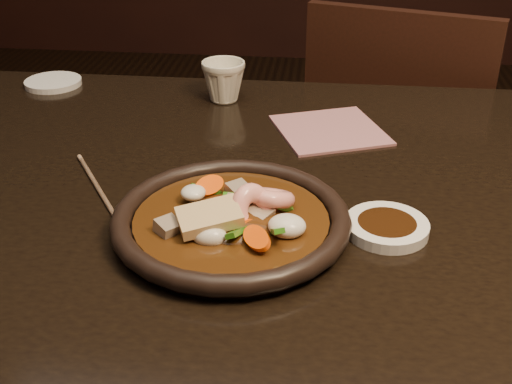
# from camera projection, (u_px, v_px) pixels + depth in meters

# --- Properties ---
(table) EXTENTS (1.60, 0.90, 0.75)m
(table) POSITION_uv_depth(u_px,v_px,m) (374.00, 249.00, 0.88)
(table) COLOR black
(table) RESTS_ON floor
(chair) EXTENTS (0.51, 0.51, 0.87)m
(chair) POSITION_uv_depth(u_px,v_px,m) (396.00, 166.00, 1.54)
(chair) COLOR black
(chair) RESTS_ON floor
(plate) EXTENTS (0.29, 0.29, 0.03)m
(plate) POSITION_uv_depth(u_px,v_px,m) (231.00, 221.00, 0.77)
(plate) COLOR black
(plate) RESTS_ON table
(stirfry) EXTENTS (0.18, 0.17, 0.07)m
(stirfry) POSITION_uv_depth(u_px,v_px,m) (235.00, 218.00, 0.76)
(stirfry) COLOR #391E0A
(stirfry) RESTS_ON plate
(soy_dish) EXTENTS (0.10, 0.10, 0.01)m
(soy_dish) POSITION_uv_depth(u_px,v_px,m) (387.00, 227.00, 0.77)
(soy_dish) COLOR white
(soy_dish) RESTS_ON table
(saucer_left) EXTENTS (0.11, 0.11, 0.01)m
(saucer_left) POSITION_uv_depth(u_px,v_px,m) (53.00, 82.00, 1.22)
(saucer_left) COLOR white
(saucer_left) RESTS_ON table
(tea_cup) EXTENTS (0.08, 0.07, 0.08)m
(tea_cup) POSITION_uv_depth(u_px,v_px,m) (224.00, 80.00, 1.14)
(tea_cup) COLOR silver
(tea_cup) RESTS_ON table
(chopsticks) EXTENTS (0.12, 0.18, 0.01)m
(chopsticks) POSITION_uv_depth(u_px,v_px,m) (98.00, 188.00, 0.86)
(chopsticks) COLOR tan
(chopsticks) RESTS_ON table
(napkin) EXTENTS (0.21, 0.21, 0.00)m
(napkin) POSITION_uv_depth(u_px,v_px,m) (330.00, 130.00, 1.04)
(napkin) COLOR #A26469
(napkin) RESTS_ON table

